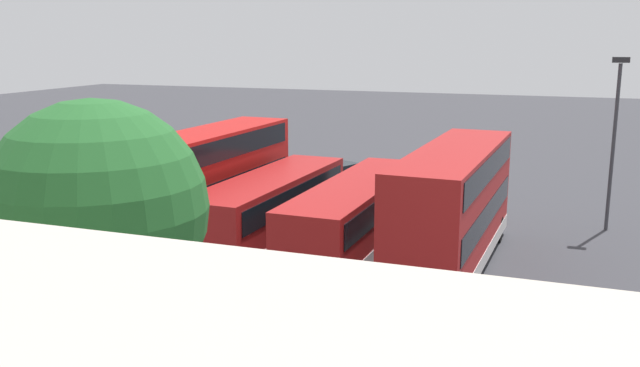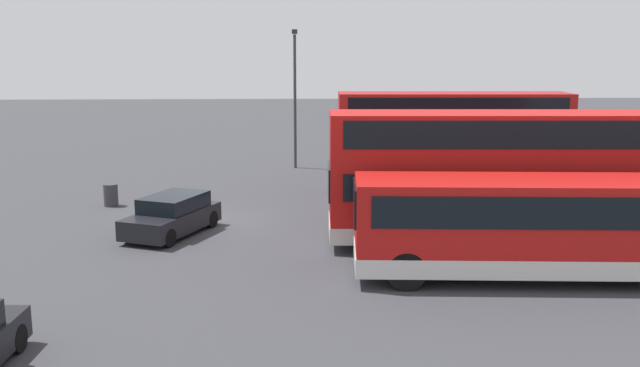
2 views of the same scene
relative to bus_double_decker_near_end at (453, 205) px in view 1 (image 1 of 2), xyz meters
The scene contains 11 objects.
ground_plane 13.49m from the bus_double_decker_near_end, 56.58° to the right, with size 140.00×140.00×0.00m, color #38383D.
bus_double_decker_near_end is the anchor object (origin of this frame).
bus_single_deck_second 3.93m from the bus_double_decker_near_end, ahead, with size 2.87×11.25×2.95m.
bus_single_deck_third 7.57m from the bus_double_decker_near_end, ahead, with size 2.99×10.48×2.95m.
bus_double_decker_fourth 10.85m from the bus_double_decker_near_end, ahead, with size 3.08×11.85×4.55m.
bus_single_deck_fifth 14.47m from the bus_double_decker_near_end, ahead, with size 3.35×11.11×2.95m.
car_hatchback_silver 15.17m from the bus_double_decker_near_end, 54.00° to the right, with size 4.50×3.29×1.43m.
car_small_green 25.52m from the bus_double_decker_near_end, 35.76° to the right, with size 4.53×2.00×1.43m.
lamp_post_tall 9.72m from the bus_double_decker_near_end, 126.84° to the right, with size 0.70×0.30×7.67m.
waste_bin_yellow 16.21m from the bus_double_decker_near_end, 75.75° to the right, with size 0.60×0.60×0.95m, color #333338.
tree_leftmost 13.79m from the bus_double_decker_near_end, 62.33° to the left, with size 5.13×5.13×7.19m.
Camera 1 is at (-11.04, 35.77, 8.53)m, focal length 38.45 mm.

